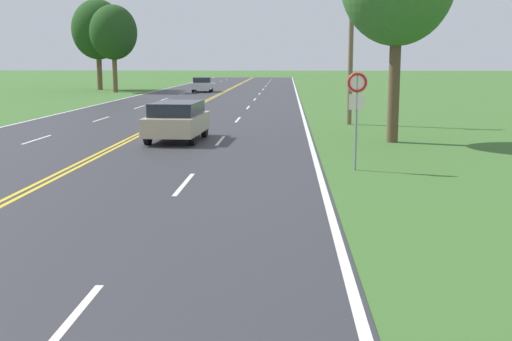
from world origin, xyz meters
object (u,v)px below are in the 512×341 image
at_px(traffic_sign, 357,96).
at_px(tree_left_verge, 98,30).
at_px(car_silver_sedan_mid_near, 202,84).
at_px(car_champagne_hatchback_approaching, 177,120).
at_px(tree_mid_treeline, 113,33).

bearing_deg(traffic_sign, tree_left_verge, 113.74).
bearing_deg(traffic_sign, car_silver_sedan_mid_near, 102.82).
distance_m(traffic_sign, car_silver_sedan_mid_near, 47.07).
relative_size(car_champagne_hatchback_approaching, car_silver_sedan_mid_near, 1.06).
height_order(car_champagne_hatchback_approaching, car_silver_sedan_mid_near, car_champagne_hatchback_approaching).
xyz_separation_m(tree_left_verge, car_champagne_hatchback_approaching, (15.84, -43.71, -5.52)).
bearing_deg(tree_mid_treeline, car_silver_sedan_mid_near, 6.84).
height_order(traffic_sign, tree_mid_treeline, tree_mid_treeline).
distance_m(traffic_sign, car_champagne_hatchback_approaching, 9.21).
xyz_separation_m(tree_mid_treeline, car_silver_sedan_mid_near, (8.55, 1.02, -5.04)).
relative_size(tree_left_verge, car_silver_sedan_mid_near, 2.33).
distance_m(tree_left_verge, car_champagne_hatchback_approaching, 46.82).
height_order(tree_mid_treeline, car_champagne_hatchback_approaching, tree_mid_treeline).
bearing_deg(car_champagne_hatchback_approaching, tree_left_verge, -157.48).
xyz_separation_m(traffic_sign, tree_mid_treeline, (-18.99, 44.86, 3.67)).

